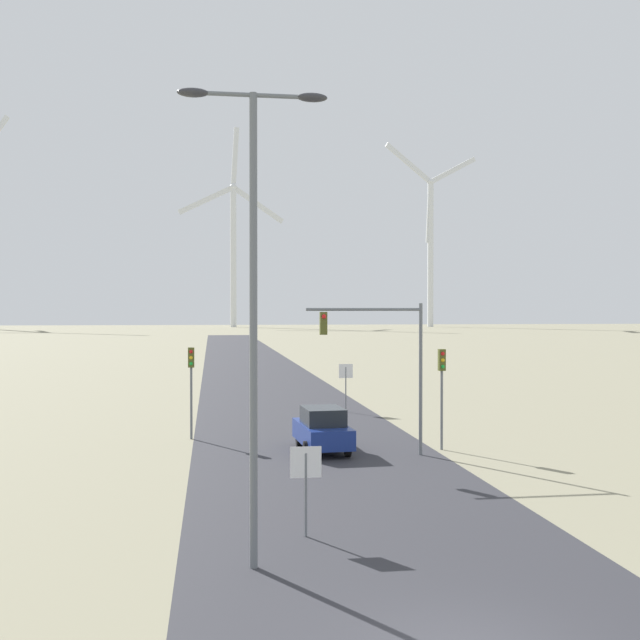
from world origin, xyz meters
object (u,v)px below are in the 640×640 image
(stop_sign_far, at_px, (346,378))
(streetlamp, at_px, (253,272))
(wind_turbine_left, at_px, (233,241))
(traffic_light_post_near_right, at_px, (442,376))
(traffic_light_post_near_left, at_px, (191,372))
(car_approaching, at_px, (323,429))
(stop_sign_near, at_px, (306,474))
(traffic_light_mast_overhead, at_px, (381,347))
(wind_turbine_center, at_px, (430,238))

(stop_sign_far, bearing_deg, streetlamp, -104.81)
(wind_turbine_left, bearing_deg, traffic_light_post_near_right, -89.61)
(traffic_light_post_near_left, distance_m, traffic_light_post_near_right, 11.21)
(wind_turbine_left, bearing_deg, car_approaching, -90.80)
(stop_sign_near, height_order, traffic_light_mast_overhead, traffic_light_mast_overhead)
(stop_sign_near, bearing_deg, traffic_light_post_near_left, 102.20)
(streetlamp, bearing_deg, wind_turbine_center, 72.44)
(stop_sign_near, xyz_separation_m, wind_turbine_center, (76.89, 245.43, 30.81))
(wind_turbine_center, bearing_deg, car_approaching, -107.72)
(traffic_light_post_near_right, bearing_deg, traffic_light_mast_overhead, -160.82)
(streetlamp, distance_m, traffic_light_post_near_right, 16.19)
(stop_sign_near, distance_m, traffic_light_post_near_left, 15.66)
(stop_sign_far, xyz_separation_m, car_approaching, (-3.10, -11.73, -1.01))
(stop_sign_near, bearing_deg, streetlamp, -124.32)
(stop_sign_far, distance_m, traffic_light_mast_overhead, 13.32)
(traffic_light_post_near_right, relative_size, wind_turbine_left, 0.06)
(wind_turbine_center, bearing_deg, wind_turbine_left, 175.80)
(traffic_light_post_near_right, bearing_deg, car_approaching, 175.88)
(traffic_light_post_near_left, height_order, wind_turbine_left, wind_turbine_left)
(stop_sign_far, xyz_separation_m, wind_turbine_left, (0.24, 227.48, 28.96))
(car_approaching, bearing_deg, wind_turbine_left, 89.20)
(traffic_light_post_near_left, relative_size, wind_turbine_center, 0.06)
(traffic_light_post_near_left, relative_size, car_approaching, 0.98)
(traffic_light_post_near_right, height_order, wind_turbine_center, wind_turbine_center)
(streetlamp, bearing_deg, traffic_light_post_near_left, 96.05)
(stop_sign_near, height_order, traffic_light_post_near_left, traffic_light_post_near_left)
(stop_sign_near, relative_size, car_approaching, 0.55)
(traffic_light_post_near_right, height_order, wind_turbine_left, wind_turbine_left)
(stop_sign_near, xyz_separation_m, wind_turbine_left, (5.48, 250.68, 29.27))
(stop_sign_near, height_order, traffic_light_post_near_right, traffic_light_post_near_right)
(stop_sign_near, bearing_deg, car_approaching, 79.42)
(traffic_light_post_near_left, distance_m, traffic_light_mast_overhead, 9.26)
(stop_sign_near, bearing_deg, wind_turbine_left, 88.75)
(streetlamp, height_order, wind_turbine_left, wind_turbine_left)
(streetlamp, distance_m, car_approaching, 15.21)
(stop_sign_near, height_order, wind_turbine_left, wind_turbine_left)
(traffic_light_post_near_right, distance_m, traffic_light_mast_overhead, 3.24)
(traffic_light_post_near_right, relative_size, car_approaching, 1.00)
(traffic_light_mast_overhead, height_order, wind_turbine_left, wind_turbine_left)
(traffic_light_mast_overhead, bearing_deg, wind_turbine_left, 89.72)
(traffic_light_mast_overhead, height_order, car_approaching, traffic_light_mast_overhead)
(traffic_light_post_near_left, xyz_separation_m, wind_turbine_center, (80.18, 230.19, 29.40))
(stop_sign_far, bearing_deg, wind_turbine_left, 89.94)
(car_approaching, bearing_deg, traffic_light_post_near_right, -4.12)
(traffic_light_mast_overhead, bearing_deg, traffic_light_post_near_left, 146.15)
(traffic_light_post_near_right, distance_m, wind_turbine_left, 241.18)
(streetlamp, xyz_separation_m, car_approaching, (3.60, 13.61, -5.76))
(stop_sign_far, height_order, traffic_light_mast_overhead, traffic_light_mast_overhead)
(streetlamp, bearing_deg, traffic_light_mast_overhead, 64.81)
(streetlamp, xyz_separation_m, traffic_light_mast_overhead, (5.77, 12.27, -2.30))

